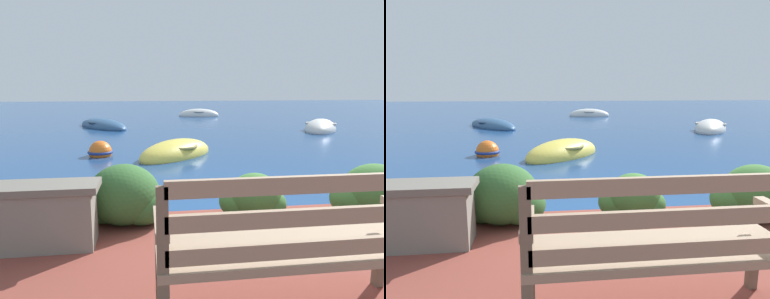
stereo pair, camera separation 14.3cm
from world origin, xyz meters
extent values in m
plane|color=navy|center=(0.00, 0.00, 0.00)|extent=(80.00, 80.00, 0.00)
cube|color=brown|center=(-1.05, -1.65, 0.42)|extent=(0.06, 0.06, 0.40)
cube|color=brown|center=(0.46, -1.65, 0.42)|extent=(0.06, 0.06, 0.40)
cube|color=gray|center=(-0.30, -1.86, 0.65)|extent=(1.57, 0.48, 0.05)
cube|color=gray|center=(-0.30, -2.07, 0.75)|extent=(1.49, 0.04, 0.09)
cube|color=gray|center=(-0.30, -2.07, 0.93)|extent=(1.49, 0.04, 0.09)
cube|color=gray|center=(-0.30, -2.07, 1.10)|extent=(1.49, 0.04, 0.09)
cube|color=brown|center=(-1.05, -2.07, 0.90)|extent=(0.06, 0.04, 0.45)
cube|color=gray|center=(-1.05, -1.86, 0.85)|extent=(0.07, 0.43, 0.05)
ellipsoid|color=#2D5628|center=(-1.36, -0.28, 0.53)|extent=(0.72, 0.65, 0.61)
ellipsoid|color=#2D5628|center=(-1.56, -0.22, 0.44)|extent=(0.54, 0.49, 0.43)
ellipsoid|color=#2D5628|center=(-1.18, -0.32, 0.42)|extent=(0.51, 0.46, 0.40)
ellipsoid|color=#38662D|center=(0.00, -0.29, 0.46)|extent=(0.57, 0.51, 0.48)
ellipsoid|color=#38662D|center=(-0.16, -0.25, 0.39)|extent=(0.42, 0.38, 0.34)
ellipsoid|color=#38662D|center=(0.14, -0.32, 0.38)|extent=(0.40, 0.36, 0.31)
ellipsoid|color=#38662D|center=(1.25, -0.46, 0.51)|extent=(0.68, 0.62, 0.58)
ellipsoid|color=#38662D|center=(1.07, -0.41, 0.43)|extent=(0.51, 0.46, 0.41)
ellipsoid|color=#DBC64C|center=(-0.42, 4.26, 0.05)|extent=(2.29, 2.28, 0.70)
torus|color=olive|center=(-0.42, 4.26, 0.24)|extent=(1.42, 1.42, 0.07)
cube|color=#846647|center=(-0.66, 4.02, 0.21)|extent=(0.64, 0.64, 0.04)
cube|color=#846647|center=(-0.22, 4.46, 0.21)|extent=(0.64, 0.64, 0.04)
ellipsoid|color=silver|center=(5.44, 8.48, 0.06)|extent=(2.34, 2.85, 0.76)
torus|color=gray|center=(5.44, 8.48, 0.27)|extent=(1.54, 1.54, 0.07)
cube|color=#846647|center=(5.23, 8.14, 0.24)|extent=(0.82, 0.57, 0.04)
cube|color=#846647|center=(5.62, 8.76, 0.24)|extent=(0.82, 0.57, 0.04)
ellipsoid|color=#2D517A|center=(-2.87, 10.65, 0.05)|extent=(2.73, 3.38, 0.63)
torus|color=#2D4157|center=(-2.87, 10.65, 0.22)|extent=(1.57, 1.57, 0.07)
cube|color=#846647|center=(-2.60, 10.24, 0.19)|extent=(0.82, 0.59, 0.04)
cube|color=#846647|center=(-3.09, 11.00, 0.19)|extent=(0.82, 0.59, 0.04)
ellipsoid|color=silver|center=(1.89, 15.64, 0.06)|extent=(2.38, 1.26, 0.76)
torus|color=gray|center=(1.89, 15.64, 0.27)|extent=(1.08, 1.08, 0.07)
cube|color=#846647|center=(1.56, 15.69, 0.24)|extent=(0.23, 0.75, 0.04)
cube|color=#846647|center=(2.17, 15.60, 0.24)|extent=(0.23, 0.75, 0.04)
sphere|color=orange|center=(-2.20, 4.52, 0.09)|extent=(0.54, 0.54, 0.54)
torus|color=navy|center=(-2.20, 4.52, 0.09)|extent=(0.59, 0.59, 0.06)
camera|label=1|loc=(-1.12, -3.65, 1.58)|focal=32.00mm
camera|label=2|loc=(-0.98, -3.66, 1.58)|focal=32.00mm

